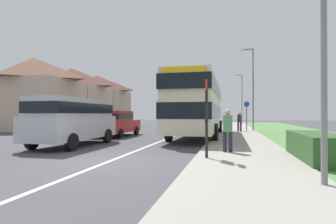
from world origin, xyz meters
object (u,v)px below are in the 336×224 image
object	(u,v)px
pedestrian_at_stop	(228,128)
pedestrian_walking_away	(239,121)
parked_car_red	(116,122)
street_lamp_mid	(252,84)
bus_stop_sign	(207,113)
double_decker_bus	(198,104)
parked_van_silver	(74,118)
cycle_route_sign	(247,115)
street_lamp_far	(241,96)

from	to	relation	value
pedestrian_at_stop	pedestrian_walking_away	world-z (taller)	same
parked_car_red	street_lamp_mid	xyz separation A→B (m)	(9.19, 6.50, 3.07)
pedestrian_walking_away	bus_stop_sign	bearing A→B (deg)	-95.95
double_decker_bus	pedestrian_at_stop	size ratio (longest dim) A/B	6.70
pedestrian_at_stop	street_lamp_mid	size ratio (longest dim) A/B	0.24
double_decker_bus	pedestrian_at_stop	world-z (taller)	double_decker_bus
parked_van_silver	cycle_route_sign	bearing A→B (deg)	52.92
pedestrian_walking_away	cycle_route_sign	distance (m)	0.81
parked_van_silver	street_lamp_mid	distance (m)	15.10
parked_van_silver	parked_car_red	world-z (taller)	parked_van_silver
double_decker_bus	parked_car_red	size ratio (longest dim) A/B	2.46
parked_car_red	street_lamp_far	size ratio (longest dim) A/B	0.63
pedestrian_at_stop	street_lamp_far	bearing A→B (deg)	86.96
parked_car_red	bus_stop_sign	distance (m)	10.61
pedestrian_walking_away	bus_stop_sign	size ratio (longest dim) A/B	0.64
parked_car_red	pedestrian_at_stop	world-z (taller)	parked_car_red
street_lamp_mid	bus_stop_sign	bearing A→B (deg)	-99.45
parked_car_red	cycle_route_sign	xyz separation A→B (m)	(8.74, 5.81, 0.49)
parked_van_silver	street_lamp_far	bearing A→B (deg)	73.02
bus_stop_sign	cycle_route_sign	world-z (taller)	bus_stop_sign
parked_car_red	bus_stop_sign	xyz separation A→B (m)	(6.75, -8.17, 0.60)
street_lamp_mid	cycle_route_sign	bearing A→B (deg)	-123.06
street_lamp_mid	parked_car_red	bearing A→B (deg)	-144.74
double_decker_bus	parked_car_red	world-z (taller)	double_decker_bus
parked_van_silver	street_lamp_mid	bearing A→B (deg)	53.14
parked_car_red	cycle_route_sign	distance (m)	10.51
cycle_route_sign	street_lamp_far	bearing A→B (deg)	89.28
double_decker_bus	pedestrian_walking_away	xyz separation A→B (m)	(2.75, 4.72, -1.17)
parked_van_silver	street_lamp_far	xyz separation A→B (m)	(8.68, 28.44, 2.81)
parked_van_silver	bus_stop_sign	world-z (taller)	bus_stop_sign
pedestrian_at_stop	bus_stop_sign	xyz separation A→B (m)	(-0.63, -1.49, 0.56)
bus_stop_sign	cycle_route_sign	xyz separation A→B (m)	(1.99, 13.98, -0.11)
double_decker_bus	pedestrian_at_stop	bearing A→B (deg)	-75.24
parked_van_silver	parked_car_red	distance (m)	5.42
pedestrian_walking_away	street_lamp_mid	xyz separation A→B (m)	(1.02, 1.03, 3.03)
double_decker_bus	parked_van_silver	bearing A→B (deg)	-130.00
parked_car_red	street_lamp_mid	size ratio (longest dim) A/B	0.66
bus_stop_sign	street_lamp_far	bearing A→B (deg)	85.95
street_lamp_far	double_decker_bus	bearing A→B (deg)	-99.01
bus_stop_sign	street_lamp_mid	xyz separation A→B (m)	(2.44, 14.67, 2.47)
pedestrian_at_stop	pedestrian_walking_away	bearing A→B (deg)	86.26
cycle_route_sign	street_lamp_mid	size ratio (longest dim) A/B	0.36
parked_van_silver	pedestrian_walking_away	size ratio (longest dim) A/B	3.07
street_lamp_far	pedestrian_walking_away	bearing A→B (deg)	-92.57
parked_van_silver	parked_car_red	bearing A→B (deg)	92.90
pedestrian_at_stop	street_lamp_mid	xyz separation A→B (m)	(1.81, 13.17, 3.03)
double_decker_bus	bus_stop_sign	size ratio (longest dim) A/B	4.30
double_decker_bus	cycle_route_sign	world-z (taller)	double_decker_bus
pedestrian_at_stop	street_lamp_far	world-z (taller)	street_lamp_far
pedestrian_walking_away	cycle_route_sign	bearing A→B (deg)	31.11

